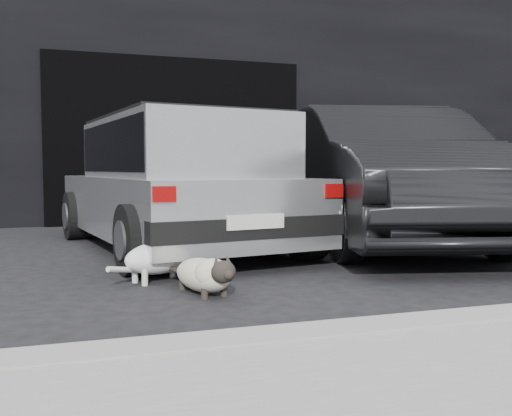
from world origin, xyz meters
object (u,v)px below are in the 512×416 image
object	(u,v)px
second_car	(382,174)
cat_siamese	(206,275)
cat_white	(163,256)
silver_hatchback	(178,178)

from	to	relation	value
second_car	cat_siamese	world-z (taller)	second_car
second_car	cat_siamese	size ratio (longest dim) A/B	5.76
second_car	cat_white	xyz separation A→B (m)	(-2.76, -1.49, -0.61)
second_car	cat_white	size ratio (longest dim) A/B	6.28
silver_hatchback	cat_siamese	size ratio (longest dim) A/B	4.78
silver_hatchback	cat_white	world-z (taller)	silver_hatchback
second_car	cat_siamese	bearing A→B (deg)	-127.99
silver_hatchback	cat_white	xyz separation A→B (m)	(-0.41, -1.67, -0.57)
second_car	cat_siamese	xyz separation A→B (m)	(-2.56, -2.06, -0.67)
cat_siamese	cat_white	world-z (taller)	cat_white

